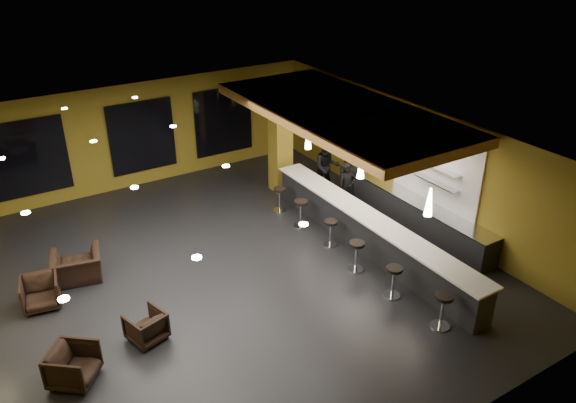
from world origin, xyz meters
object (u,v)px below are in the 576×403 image
staff_b (327,167)px  armchair_d (77,267)px  bar_stool_0 (443,306)px  bar_stool_1 (394,278)px  bar_counter (369,234)px  staff_a (347,187)px  bar_stool_5 (280,196)px  pendant_2 (308,137)px  column (280,140)px  bar_stool_4 (301,210)px  pendant_1 (361,166)px  prep_counter (410,211)px  armchair_a (73,365)px  armchair_c (41,293)px  bar_stool_3 (331,230)px  armchair_b (146,326)px  pendant_0 (429,202)px  bar_stool_2 (357,252)px  staff_c (350,174)px

staff_b → armchair_d: (-8.24, -0.78, -0.53)m
bar_stool_0 → bar_stool_1: size_ratio=1.06×
bar_counter → staff_a: staff_a is taller
armchair_d → bar_stool_5: 6.27m
pendant_2 → staff_a: (0.98, -0.74, -1.58)m
bar_counter → column: size_ratio=2.29×
bar_stool_4 → pendant_1: bearing=-62.9°
pendant_1 → pendant_2: (0.00, 2.50, 0.00)m
prep_counter → bar_stool_4: size_ratio=7.21×
bar_stool_4 → bar_stool_5: (-0.03, 1.15, -0.03)m
bar_counter → bar_stool_4: bar_counter is taller
column → bar_stool_5: 2.02m
staff_a → bar_stool_4: 1.82m
armchair_a → bar_stool_5: bar_stool_5 is taller
prep_counter → armchair_c: size_ratio=7.10×
column → bar_stool_3: bearing=-100.6°
pendant_2 → armchair_d: 7.37m
bar_stool_4 → armchair_c: bearing=180.0°
armchair_b → bar_stool_5: bar_stool_5 is taller
bar_stool_3 → bar_stool_5: size_ratio=0.98×
prep_counter → pendant_0: (-2.00, -2.50, 1.92)m
armchair_c → bar_stool_2: (7.20, -2.70, 0.15)m
staff_c → bar_stool_4: 2.57m
armchair_b → bar_stool_3: 5.78m
pendant_1 → bar_stool_0: 4.35m
bar_stool_4 → staff_a: bearing=4.9°
bar_stool_1 → bar_stool_3: 2.72m
prep_counter → bar_stool_4: (-2.82, 1.61, 0.10)m
armchair_b → armchair_c: 2.96m
armchair_b → armchair_c: size_ratio=0.89×
bar_stool_2 → bar_stool_3: bar_stool_2 is taller
bar_counter → pendant_2: size_ratio=11.43×
bar_stool_5 → pendant_1: bearing=-72.9°
staff_c → staff_b: bearing=133.1°
armchair_a → bar_stool_1: 7.28m
bar_stool_2 → staff_a: bearing=56.9°
armchair_b → armchair_a: bearing=-1.0°
bar_stool_2 → bar_stool_5: (0.04, 3.85, -0.03)m
pendant_1 → staff_a: (0.98, 1.76, -1.58)m
bar_stool_3 → pendant_1: bearing=-20.2°
prep_counter → bar_stool_5: (-2.85, 2.76, 0.07)m
bar_stool_1 → bar_stool_4: (0.02, 4.07, 0.01)m
bar_stool_2 → bar_stool_4: 2.70m
pendant_0 → bar_counter: bearing=90.0°
bar_counter → staff_b: staff_b is taller
pendant_0 → armchair_d: bearing=146.0°
bar_counter → armchair_d: bearing=158.6°
pendant_0 → staff_b: bearing=78.4°
armchair_d → staff_c: bearing=-166.6°
pendant_2 → bar_stool_0: bearing=-96.2°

